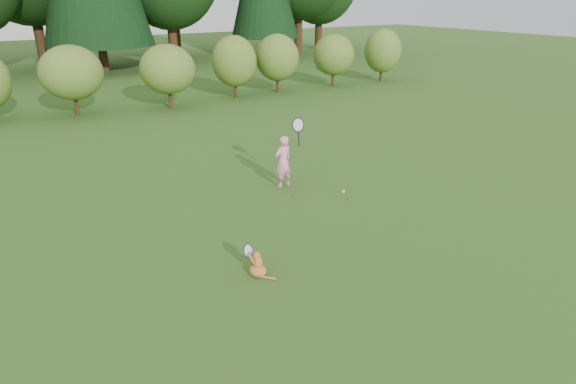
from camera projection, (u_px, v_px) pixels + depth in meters
ground at (301, 242)px, 9.03m from camera, size 100.00×100.00×0.00m
shrub_row at (121, 74)px, 18.74m from camera, size 28.00×3.00×2.80m
child at (284, 160)px, 11.41m from camera, size 0.72×0.43×1.88m
cat at (257, 263)px, 7.90m from camera, size 0.38×0.65×0.60m
tennis_ball at (343, 192)px, 9.18m from camera, size 0.07×0.07×0.07m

